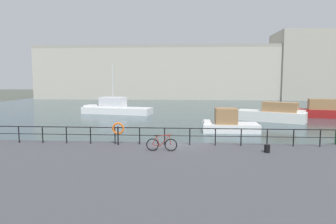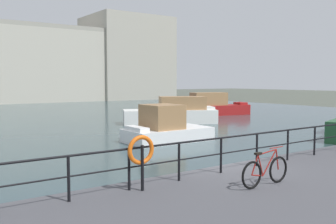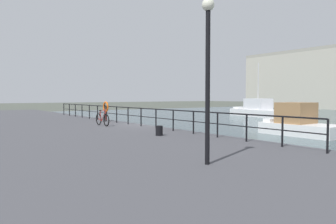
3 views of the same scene
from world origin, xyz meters
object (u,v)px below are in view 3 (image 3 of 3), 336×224
Objects in this scene: parked_bicycle at (102,119)px; quay_lamp_post at (208,58)px; mooring_bollard at (159,131)px; moored_white_yacht at (299,123)px; life_ring_stand at (106,107)px; moored_blue_motorboat at (260,110)px.

parked_bicycle is 12.02m from quay_lamp_post.
moored_white_yacht is at bearing 93.06° from mooring_bollard.
parked_bicycle is at bearing 66.80° from moored_white_yacht.
life_ring_stand reaches higher than moored_white_yacht.
moored_blue_motorboat is at bearing 108.19° from parked_bicycle.
moored_blue_motorboat reaches higher than parked_bicycle.
life_ring_stand reaches higher than parked_bicycle.
moored_blue_motorboat is 29.96m from mooring_bollard.
mooring_bollard is 0.10× the size of quay_lamp_post.
moored_white_yacht is at bearing 113.64° from quay_lamp_post.
parked_bicycle is 1.27× the size of life_ring_stand.
parked_bicycle is at bearing -28.30° from life_ring_stand.
moored_white_yacht is at bearing 147.30° from moored_blue_motorboat.
moored_blue_motorboat is 2.46× the size of quay_lamp_post.
mooring_bollard is 6.62m from quay_lamp_post.
quay_lamp_post reaches higher than mooring_bollard.
moored_blue_motorboat is 35.13m from quay_lamp_post.
quay_lamp_post is at bearing -12.05° from parked_bicycle.
parked_bicycle is (-5.26, -12.07, 0.48)m from moored_white_yacht.
quay_lamp_post is (20.50, -28.40, 2.79)m from moored_blue_motorboat.
moored_blue_motorboat is 5.83× the size of parked_bicycle.
quay_lamp_post is at bearing -14.96° from life_ring_stand.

